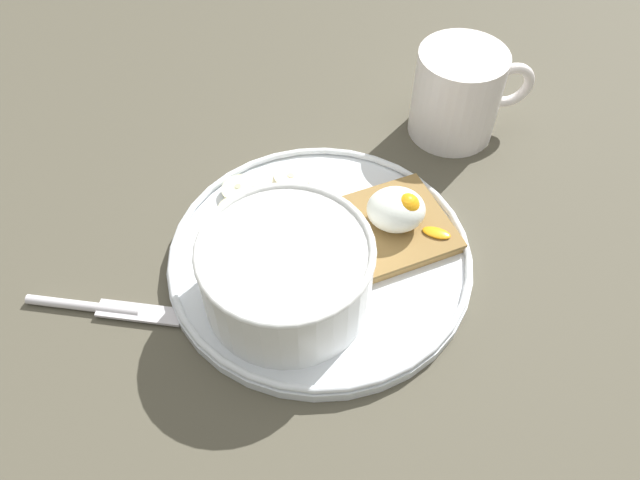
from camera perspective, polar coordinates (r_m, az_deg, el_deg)
ground_plane at (r=54.89cm, az=0.00°, el=-2.62°), size 120.00×120.00×2.00cm
plate at (r=53.45cm, az=0.00°, el=-1.48°), size 25.99×25.99×1.60cm
oatmeal_bowl at (r=48.37cm, az=-3.07°, el=-3.03°), size 13.60×13.60×6.38cm
toast_slice at (r=54.91cm, az=6.76°, el=1.29°), size 12.25×12.25×1.06cm
poached_egg at (r=53.22cm, az=7.13°, el=2.80°), size 7.41×4.40×3.64cm
banana_slice_front at (r=56.28cm, az=-4.64°, el=3.13°), size 4.08×4.05×1.26cm
banana_slice_left at (r=56.05cm, az=-7.90°, el=2.54°), size 3.53×3.50×1.35cm
banana_slice_back at (r=58.08cm, az=-2.68°, el=5.46°), size 4.69×4.62×1.78cm
banana_slice_right at (r=57.89cm, az=-7.47°, el=4.55°), size 4.07×4.01×1.42cm
banana_slice_inner at (r=56.28cm, az=-0.56°, el=3.42°), size 3.73×3.68×1.42cm
coffee_mug at (r=64.33cm, az=12.55°, el=12.99°), size 12.08×8.62×9.14cm
knife at (r=53.87cm, az=-19.22°, el=-5.91°), size 13.11×2.53×0.80cm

